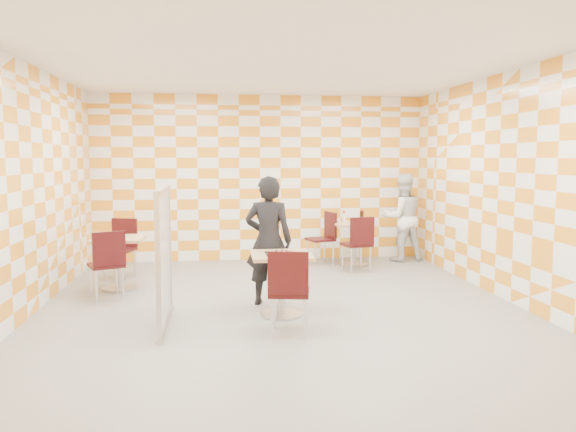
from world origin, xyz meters
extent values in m
plane|color=gray|center=(0.00, 0.00, 0.00)|extent=(7.00, 7.00, 0.00)
plane|color=white|center=(0.00, 0.00, 3.00)|extent=(7.00, 7.00, 0.00)
plane|color=white|center=(0.00, 3.50, 1.50)|extent=(6.00, 0.00, 6.00)
plane|color=white|center=(-3.00, 0.00, 1.50)|extent=(0.00, 7.00, 7.00)
plane|color=white|center=(3.00, 0.00, 1.50)|extent=(0.00, 7.00, 7.00)
cube|color=tan|center=(-0.04, -0.24, 0.73)|extent=(0.70, 0.70, 0.04)
cylinder|color=#A5A5AA|center=(-0.04, -0.24, 0.37)|extent=(0.08, 0.08, 0.70)
cylinder|color=#A5A5AA|center=(-0.04, -0.24, 0.01)|extent=(0.50, 0.50, 0.03)
cube|color=tan|center=(1.58, 2.73, 0.73)|extent=(0.70, 0.70, 0.04)
cylinder|color=#A5A5AA|center=(1.58, 2.73, 0.37)|extent=(0.08, 0.08, 0.70)
cylinder|color=#A5A5AA|center=(1.58, 2.73, 0.01)|extent=(0.50, 0.50, 0.03)
cube|color=tan|center=(-2.18, 1.39, 0.73)|extent=(0.70, 0.70, 0.04)
cylinder|color=#A5A5AA|center=(-2.18, 1.39, 0.37)|extent=(0.08, 0.08, 0.70)
cylinder|color=#A5A5AA|center=(-2.18, 1.39, 0.01)|extent=(0.50, 0.50, 0.03)
cube|color=#350A0C|center=(-0.03, -0.94, 0.45)|extent=(0.49, 0.49, 0.04)
cube|color=#350A0C|center=(-0.07, -1.13, 0.70)|extent=(0.42, 0.12, 0.45)
cylinder|color=silver|center=(0.17, -0.80, 0.21)|extent=(0.03, 0.03, 0.43)
cylinder|color=silver|center=(-0.16, -0.74, 0.21)|extent=(0.03, 0.03, 0.43)
cylinder|color=silver|center=(0.11, -1.14, 0.21)|extent=(0.03, 0.03, 0.43)
cylinder|color=silver|center=(-0.23, -1.07, 0.21)|extent=(0.03, 0.03, 0.43)
cube|color=#350A0C|center=(1.49, 2.19, 0.45)|extent=(0.50, 0.50, 0.04)
cube|color=#350A0C|center=(1.53, 2.00, 0.70)|extent=(0.42, 0.13, 0.45)
cylinder|color=silver|center=(1.62, 2.40, 0.21)|extent=(0.03, 0.03, 0.43)
cylinder|color=silver|center=(1.29, 2.32, 0.21)|extent=(0.03, 0.03, 0.43)
cylinder|color=silver|center=(1.69, 2.06, 0.21)|extent=(0.03, 0.03, 0.43)
cylinder|color=silver|center=(1.36, 1.99, 0.21)|extent=(0.03, 0.03, 0.43)
cube|color=#350A0C|center=(1.00, 2.84, 0.45)|extent=(0.52, 0.52, 0.04)
cube|color=#350A0C|center=(1.19, 2.90, 0.70)|extent=(0.15, 0.42, 0.45)
cylinder|color=silver|center=(0.79, 2.96, 0.21)|extent=(0.03, 0.03, 0.43)
cylinder|color=silver|center=(0.88, 2.63, 0.21)|extent=(0.03, 0.03, 0.43)
cylinder|color=silver|center=(1.12, 3.05, 0.21)|extent=(0.03, 0.03, 0.43)
cylinder|color=silver|center=(1.21, 2.73, 0.21)|extent=(0.03, 0.03, 0.43)
cube|color=#350A0C|center=(-2.26, 0.87, 0.45)|extent=(0.55, 0.55, 0.04)
cube|color=#350A0C|center=(-2.18, 0.69, 0.70)|extent=(0.40, 0.20, 0.45)
cylinder|color=silver|center=(-2.17, 1.10, 0.21)|extent=(0.03, 0.03, 0.43)
cylinder|color=silver|center=(-2.48, 0.96, 0.21)|extent=(0.03, 0.03, 0.43)
cylinder|color=silver|center=(-2.04, 0.78, 0.21)|extent=(0.03, 0.03, 0.43)
cylinder|color=silver|center=(-2.35, 0.65, 0.21)|extent=(0.03, 0.03, 0.43)
cube|color=#350A0C|center=(-2.30, 2.10, 0.45)|extent=(0.53, 0.53, 0.04)
cube|color=#350A0C|center=(-2.24, 2.29, 0.70)|extent=(0.41, 0.17, 0.45)
cylinder|color=silver|center=(-2.52, 2.00, 0.21)|extent=(0.03, 0.03, 0.43)
cylinder|color=silver|center=(-2.19, 1.89, 0.21)|extent=(0.03, 0.03, 0.43)
cylinder|color=silver|center=(-2.41, 2.32, 0.21)|extent=(0.03, 0.03, 0.43)
cylinder|color=silver|center=(-2.09, 2.21, 0.21)|extent=(0.03, 0.03, 0.43)
cube|color=white|center=(-1.37, -0.47, 0.80)|extent=(0.02, 1.30, 1.40)
cube|color=#B2B2B7|center=(-1.37, -0.47, 1.52)|extent=(0.05, 1.30, 0.05)
cube|color=#B2B2B7|center=(-1.37, -0.47, 0.08)|extent=(0.05, 1.30, 0.05)
cube|color=#B2B2B7|center=(-1.37, -1.12, 0.80)|extent=(0.05, 0.05, 1.50)
cylinder|color=#B2B2B7|center=(-1.37, -1.12, 0.03)|extent=(0.08, 0.08, 0.05)
cube|color=#B2B2B7|center=(-1.37, 0.18, 0.80)|extent=(0.05, 0.05, 1.50)
cylinder|color=#B2B2B7|center=(-1.37, 0.18, 0.03)|extent=(0.08, 0.08, 0.05)
imported|color=black|center=(-0.14, 0.31, 0.83)|extent=(0.68, 0.53, 1.65)
imported|color=white|center=(2.55, 3.05, 0.79)|extent=(0.82, 0.66, 1.59)
cube|color=silver|center=(-0.04, -0.26, 0.75)|extent=(0.38, 0.34, 0.01)
cone|color=tan|center=(-0.04, -0.26, 0.77)|extent=(0.40, 0.40, 0.02)
cone|color=#F2D88C|center=(-0.04, -0.24, 0.78)|extent=(0.33, 0.33, 0.01)
cylinder|color=maroon|center=(-0.10, -0.36, 0.79)|extent=(0.04, 0.04, 0.01)
cylinder|color=maroon|center=(0.01, -0.35, 0.79)|extent=(0.04, 0.04, 0.01)
cylinder|color=maroon|center=(-0.04, -0.28, 0.79)|extent=(0.04, 0.04, 0.01)
cylinder|color=maroon|center=(-0.09, -0.23, 0.79)|extent=(0.04, 0.04, 0.01)
cylinder|color=maroon|center=(0.02, -0.25, 0.79)|extent=(0.04, 0.04, 0.01)
torus|color=black|center=(0.01, -0.29, 0.79)|extent=(0.03, 0.03, 0.01)
torus|color=black|center=(-0.06, -0.32, 0.79)|extent=(0.03, 0.03, 0.01)
torus|color=black|center=(-0.02, -0.22, 0.79)|extent=(0.03, 0.03, 0.01)
torus|color=black|center=(-0.11, -0.28, 0.79)|extent=(0.03, 0.03, 0.01)
cylinder|color=white|center=(1.41, 2.81, 0.83)|extent=(0.06, 0.06, 0.16)
cylinder|color=red|center=(1.41, 2.81, 0.93)|extent=(0.04, 0.04, 0.04)
cylinder|color=black|center=(1.72, 2.78, 0.85)|extent=(0.07, 0.07, 0.20)
cylinder|color=red|center=(1.72, 2.78, 0.96)|extent=(0.03, 0.03, 0.03)
camera|label=1|loc=(-0.77, -6.73, 1.88)|focal=35.00mm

